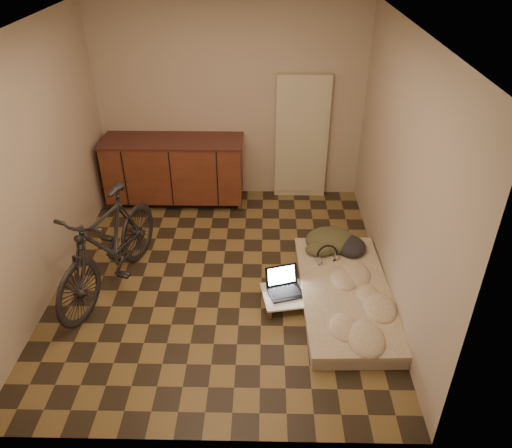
{
  "coord_description": "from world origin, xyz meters",
  "views": [
    {
      "loc": [
        0.46,
        -4.33,
        3.43
      ],
      "look_at": [
        0.37,
        0.24,
        0.55
      ],
      "focal_mm": 35.0,
      "sensor_mm": 36.0,
      "label": 1
    }
  ],
  "objects_px": {
    "bicycle": "(108,241)",
    "lap_desk": "(297,294)",
    "futon": "(345,295)",
    "laptop": "(284,287)"
  },
  "relations": [
    {
      "from": "bicycle",
      "to": "lap_desk",
      "type": "distance_m",
      "value": 2.0
    },
    {
      "from": "bicycle",
      "to": "futon",
      "type": "distance_m",
      "value": 2.49
    },
    {
      "from": "futon",
      "to": "bicycle",
      "type": "bearing_deg",
      "value": 173.86
    },
    {
      "from": "bicycle",
      "to": "lap_desk",
      "type": "height_order",
      "value": "bicycle"
    },
    {
      "from": "laptop",
      "to": "lap_desk",
      "type": "bearing_deg",
      "value": -35.49
    },
    {
      "from": "futon",
      "to": "lap_desk",
      "type": "distance_m",
      "value": 0.5
    },
    {
      "from": "lap_desk",
      "to": "laptop",
      "type": "xyz_separation_m",
      "value": [
        -0.13,
        0.04,
        0.06
      ]
    },
    {
      "from": "laptop",
      "to": "bicycle",
      "type": "bearing_deg",
      "value": 157.24
    },
    {
      "from": "bicycle",
      "to": "lap_desk",
      "type": "bearing_deg",
      "value": 11.01
    },
    {
      "from": "futon",
      "to": "laptop",
      "type": "distance_m",
      "value": 0.63
    }
  ]
}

